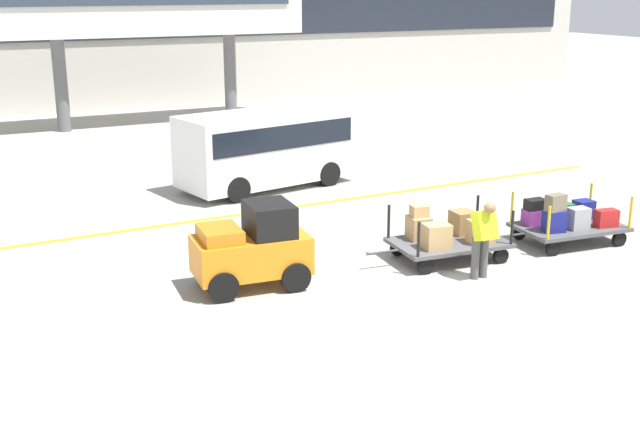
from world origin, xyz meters
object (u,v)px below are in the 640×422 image
at_px(baggage_handler, 483,236).
at_px(shuttle_van, 266,143).
at_px(baggage_cart_lead, 448,235).
at_px(baggage_cart_middle, 567,220).
at_px(baggage_tug, 253,248).

distance_m(baggage_handler, shuttle_van, 8.51).
bearing_deg(shuttle_van, baggage_cart_lead, -82.24).
xyz_separation_m(baggage_cart_middle, baggage_handler, (-3.01, -0.97, 0.34)).
bearing_deg(shuttle_van, baggage_cart_middle, -62.41).
bearing_deg(shuttle_van, baggage_handler, -83.91).
height_order(baggage_tug, baggage_cart_middle, baggage_tug).
bearing_deg(baggage_cart_middle, shuttle_van, 117.59).
relative_size(baggage_cart_middle, baggage_handler, 1.95).
xyz_separation_m(baggage_tug, baggage_cart_middle, (7.06, -0.60, -0.23)).
xyz_separation_m(baggage_tug, baggage_handler, (4.05, -1.57, 0.11)).
relative_size(baggage_tug, baggage_cart_lead, 0.72).
bearing_deg(baggage_cart_middle, baggage_handler, -162.08).
relative_size(baggage_tug, baggage_handler, 1.40).
xyz_separation_m(baggage_cart_lead, shuttle_van, (-0.98, 7.21, 0.71)).
xyz_separation_m(baggage_tug, baggage_cart_lead, (4.13, -0.33, -0.23)).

